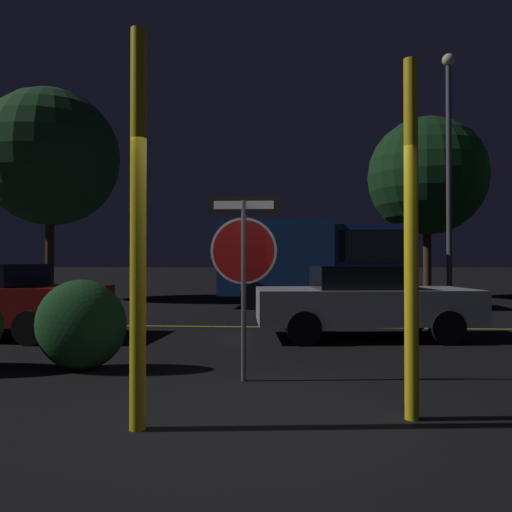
{
  "coord_description": "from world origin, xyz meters",
  "views": [
    {
      "loc": [
        0.15,
        -4.44,
        1.43
      ],
      "look_at": [
        -0.47,
        4.57,
        1.54
      ],
      "focal_mm": 35.0,
      "sensor_mm": 36.0,
      "label": 1
    }
  ],
  "objects_px": {
    "yellow_pole_left": "(138,228)",
    "street_lamp": "(449,160)",
    "delivery_truck": "(315,258)",
    "stop_sign": "(244,251)",
    "hedge_bush_1": "(81,325)",
    "yellow_pole_right": "(411,238)",
    "tree_1": "(50,158)",
    "tree_2": "(427,177)",
    "passing_car_2": "(363,301)"
  },
  "relations": [
    {
      "from": "passing_car_2",
      "to": "delivery_truck",
      "type": "bearing_deg",
      "value": 179.18
    },
    {
      "from": "passing_car_2",
      "to": "tree_1",
      "type": "bearing_deg",
      "value": -136.56
    },
    {
      "from": "stop_sign",
      "to": "passing_car_2",
      "type": "relative_size",
      "value": 0.53
    },
    {
      "from": "passing_car_2",
      "to": "tree_2",
      "type": "relative_size",
      "value": 0.59
    },
    {
      "from": "yellow_pole_right",
      "to": "street_lamp",
      "type": "xyz_separation_m",
      "value": [
        3.63,
        10.55,
        2.83
      ]
    },
    {
      "from": "yellow_pole_right",
      "to": "delivery_truck",
      "type": "relative_size",
      "value": 0.57
    },
    {
      "from": "stop_sign",
      "to": "yellow_pole_right",
      "type": "bearing_deg",
      "value": -40.86
    },
    {
      "from": "hedge_bush_1",
      "to": "delivery_truck",
      "type": "relative_size",
      "value": 0.21
    },
    {
      "from": "stop_sign",
      "to": "tree_1",
      "type": "relative_size",
      "value": 0.27
    },
    {
      "from": "passing_car_2",
      "to": "street_lamp",
      "type": "bearing_deg",
      "value": 143.32
    },
    {
      "from": "yellow_pole_left",
      "to": "stop_sign",
      "type": "bearing_deg",
      "value": 67.55
    },
    {
      "from": "yellow_pole_left",
      "to": "tree_2",
      "type": "relative_size",
      "value": 0.48
    },
    {
      "from": "passing_car_2",
      "to": "tree_2",
      "type": "distance_m",
      "value": 12.36
    },
    {
      "from": "yellow_pole_left",
      "to": "tree_1",
      "type": "height_order",
      "value": "tree_1"
    },
    {
      "from": "tree_1",
      "to": "yellow_pole_right",
      "type": "bearing_deg",
      "value": -53.5
    },
    {
      "from": "stop_sign",
      "to": "yellow_pole_right",
      "type": "height_order",
      "value": "yellow_pole_right"
    },
    {
      "from": "street_lamp",
      "to": "tree_2",
      "type": "bearing_deg",
      "value": 81.71
    },
    {
      "from": "yellow_pole_right",
      "to": "stop_sign",
      "type": "bearing_deg",
      "value": 140.89
    },
    {
      "from": "delivery_truck",
      "to": "tree_1",
      "type": "distance_m",
      "value": 11.2
    },
    {
      "from": "street_lamp",
      "to": "tree_1",
      "type": "bearing_deg",
      "value": 165.93
    },
    {
      "from": "delivery_truck",
      "to": "tree_1",
      "type": "bearing_deg",
      "value": -103.29
    },
    {
      "from": "street_lamp",
      "to": "passing_car_2",
      "type": "bearing_deg",
      "value": -120.79
    },
    {
      "from": "yellow_pole_left",
      "to": "passing_car_2",
      "type": "xyz_separation_m",
      "value": [
        2.67,
        5.34,
        -1.03
      ]
    },
    {
      "from": "stop_sign",
      "to": "delivery_truck",
      "type": "bearing_deg",
      "value": 80.43
    },
    {
      "from": "yellow_pole_left",
      "to": "yellow_pole_right",
      "type": "relative_size",
      "value": 1.04
    },
    {
      "from": "yellow_pole_left",
      "to": "yellow_pole_right",
      "type": "distance_m",
      "value": 2.45
    },
    {
      "from": "yellow_pole_left",
      "to": "street_lamp",
      "type": "distance_m",
      "value": 12.84
    },
    {
      "from": "passing_car_2",
      "to": "stop_sign",
      "type": "bearing_deg",
      "value": -34.46
    },
    {
      "from": "delivery_truck",
      "to": "tree_2",
      "type": "relative_size",
      "value": 0.8
    },
    {
      "from": "hedge_bush_1",
      "to": "yellow_pole_right",
      "type": "bearing_deg",
      "value": -24.88
    },
    {
      "from": "yellow_pole_right",
      "to": "tree_2",
      "type": "relative_size",
      "value": 0.46
    },
    {
      "from": "stop_sign",
      "to": "tree_1",
      "type": "xyz_separation_m",
      "value": [
        -8.74,
        12.71,
        3.92
      ]
    },
    {
      "from": "yellow_pole_left",
      "to": "tree_2",
      "type": "xyz_separation_m",
      "value": [
        6.8,
        16.21,
        3.15
      ]
    },
    {
      "from": "passing_car_2",
      "to": "delivery_truck",
      "type": "relative_size",
      "value": 0.73
    },
    {
      "from": "stop_sign",
      "to": "yellow_pole_left",
      "type": "xyz_separation_m",
      "value": [
        -0.74,
        -1.8,
        0.15
      ]
    },
    {
      "from": "street_lamp",
      "to": "tree_2",
      "type": "height_order",
      "value": "street_lamp"
    },
    {
      "from": "yellow_pole_right",
      "to": "tree_1",
      "type": "bearing_deg",
      "value": 126.5
    },
    {
      "from": "delivery_truck",
      "to": "stop_sign",
      "type": "bearing_deg",
      "value": -5.67
    },
    {
      "from": "passing_car_2",
      "to": "delivery_truck",
      "type": "xyz_separation_m",
      "value": [
        -0.57,
        6.38,
        0.87
      ]
    },
    {
      "from": "stop_sign",
      "to": "tree_1",
      "type": "bearing_deg",
      "value": 122.78
    },
    {
      "from": "yellow_pole_right",
      "to": "street_lamp",
      "type": "height_order",
      "value": "street_lamp"
    },
    {
      "from": "yellow_pole_left",
      "to": "tree_1",
      "type": "bearing_deg",
      "value": 118.86
    },
    {
      "from": "street_lamp",
      "to": "hedge_bush_1",
      "type": "bearing_deg",
      "value": -130.63
    },
    {
      "from": "yellow_pole_left",
      "to": "tree_2",
      "type": "height_order",
      "value": "tree_2"
    },
    {
      "from": "delivery_truck",
      "to": "tree_1",
      "type": "height_order",
      "value": "tree_1"
    },
    {
      "from": "stop_sign",
      "to": "hedge_bush_1",
      "type": "height_order",
      "value": "stop_sign"
    },
    {
      "from": "tree_2",
      "to": "hedge_bush_1",
      "type": "bearing_deg",
      "value": -120.62
    },
    {
      "from": "delivery_truck",
      "to": "tree_2",
      "type": "height_order",
      "value": "tree_2"
    },
    {
      "from": "passing_car_2",
      "to": "tree_1",
      "type": "distance_m",
      "value": 14.86
    },
    {
      "from": "delivery_truck",
      "to": "yellow_pole_right",
      "type": "bearing_deg",
      "value": 3.7
    }
  ]
}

